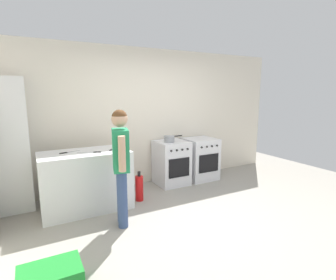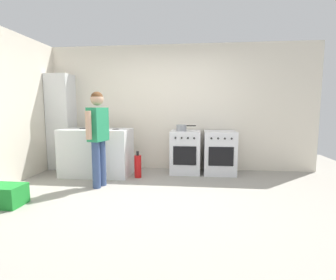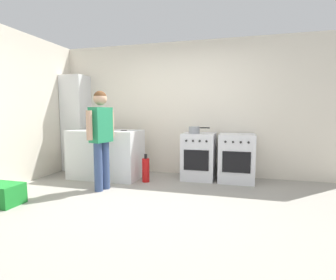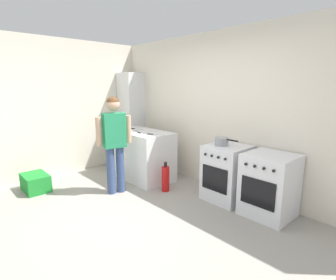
{
  "view_description": "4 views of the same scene",
  "coord_description": "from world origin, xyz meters",
  "px_view_note": "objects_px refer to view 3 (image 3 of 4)",
  "views": [
    {
      "loc": [
        -2.05,
        -2.76,
        1.77
      ],
      "look_at": [
        -0.16,
        0.77,
        1.05
      ],
      "focal_mm": 28.0,
      "sensor_mm": 36.0,
      "label": 1
    },
    {
      "loc": [
        0.58,
        -3.62,
        1.31
      ],
      "look_at": [
        0.1,
        0.7,
        0.77
      ],
      "focal_mm": 28.0,
      "sensor_mm": 36.0,
      "label": 2
    },
    {
      "loc": [
        1.06,
        -3.2,
        1.23
      ],
      "look_at": [
        -0.03,
        0.79,
        0.79
      ],
      "focal_mm": 28.0,
      "sensor_mm": 36.0,
      "label": 3
    },
    {
      "loc": [
        2.56,
        -1.64,
        1.73
      ],
      "look_at": [
        -0.11,
        0.79,
        0.98
      ],
      "focal_mm": 28.0,
      "sensor_mm": 36.0,
      "label": 4
    }
  ],
  "objects_px": {
    "knife_carving": "(129,131)",
    "recycling_crate_lower": "(1,194)",
    "oven_right": "(237,158)",
    "fire_extinguisher": "(146,170)",
    "larder_cabinet": "(76,123)",
    "oven_left": "(199,156)",
    "person": "(101,132)",
    "pot": "(194,130)",
    "knife_chef": "(97,130)",
    "knife_bread": "(106,130)"
  },
  "relations": [
    {
      "from": "oven_left",
      "to": "recycling_crate_lower",
      "type": "distance_m",
      "value": 3.15
    },
    {
      "from": "larder_cabinet",
      "to": "oven_right",
      "type": "bearing_deg",
      "value": -1.76
    },
    {
      "from": "pot",
      "to": "knife_bread",
      "type": "height_order",
      "value": "pot"
    },
    {
      "from": "pot",
      "to": "knife_carving",
      "type": "xyz_separation_m",
      "value": [
        -1.13,
        -0.35,
        -0.01
      ]
    },
    {
      "from": "oven_left",
      "to": "pot",
      "type": "distance_m",
      "value": 0.5
    },
    {
      "from": "oven_left",
      "to": "person",
      "type": "bearing_deg",
      "value": -140.92
    },
    {
      "from": "oven_left",
      "to": "larder_cabinet",
      "type": "bearing_deg",
      "value": 177.8
    },
    {
      "from": "oven_left",
      "to": "fire_extinguisher",
      "type": "relative_size",
      "value": 1.7
    },
    {
      "from": "knife_chef",
      "to": "fire_extinguisher",
      "type": "bearing_deg",
      "value": -9.08
    },
    {
      "from": "oven_right",
      "to": "knife_chef",
      "type": "distance_m",
      "value": 2.65
    },
    {
      "from": "knife_bread",
      "to": "larder_cabinet",
      "type": "bearing_deg",
      "value": 150.65
    },
    {
      "from": "oven_right",
      "to": "person",
      "type": "distance_m",
      "value": 2.39
    },
    {
      "from": "pot",
      "to": "person",
      "type": "relative_size",
      "value": 0.24
    },
    {
      "from": "oven_left",
      "to": "larder_cabinet",
      "type": "height_order",
      "value": "larder_cabinet"
    },
    {
      "from": "knife_chef",
      "to": "recycling_crate_lower",
      "type": "bearing_deg",
      "value": -103.96
    },
    {
      "from": "person",
      "to": "knife_bread",
      "type": "bearing_deg",
      "value": 111.98
    },
    {
      "from": "oven_right",
      "to": "larder_cabinet",
      "type": "bearing_deg",
      "value": 178.24
    },
    {
      "from": "knife_bread",
      "to": "pot",
      "type": "bearing_deg",
      "value": 14.86
    },
    {
      "from": "pot",
      "to": "larder_cabinet",
      "type": "height_order",
      "value": "larder_cabinet"
    },
    {
      "from": "oven_left",
      "to": "recycling_crate_lower",
      "type": "bearing_deg",
      "value": -138.46
    },
    {
      "from": "knife_bread",
      "to": "recycling_crate_lower",
      "type": "height_order",
      "value": "knife_bread"
    },
    {
      "from": "knife_bread",
      "to": "larder_cabinet",
      "type": "distance_m",
      "value": 1.17
    },
    {
      "from": "oven_left",
      "to": "person",
      "type": "relative_size",
      "value": 0.54
    },
    {
      "from": "oven_right",
      "to": "fire_extinguisher",
      "type": "relative_size",
      "value": 1.7
    },
    {
      "from": "knife_bread",
      "to": "recycling_crate_lower",
      "type": "bearing_deg",
      "value": -113.83
    },
    {
      "from": "knife_carving",
      "to": "recycling_crate_lower",
      "type": "xyz_separation_m",
      "value": [
        -1.14,
        -1.67,
        -0.76
      ]
    },
    {
      "from": "pot",
      "to": "knife_carving",
      "type": "distance_m",
      "value": 1.18
    },
    {
      "from": "knife_bread",
      "to": "knife_carving",
      "type": "height_order",
      "value": "same"
    },
    {
      "from": "knife_bread",
      "to": "recycling_crate_lower",
      "type": "distance_m",
      "value": 1.92
    },
    {
      "from": "knife_chef",
      "to": "larder_cabinet",
      "type": "bearing_deg",
      "value": 150.88
    },
    {
      "from": "oven_left",
      "to": "larder_cabinet",
      "type": "distance_m",
      "value": 2.71
    },
    {
      "from": "oven_left",
      "to": "oven_right",
      "type": "xyz_separation_m",
      "value": [
        0.68,
        0.0,
        0.0
      ]
    },
    {
      "from": "oven_right",
      "to": "recycling_crate_lower",
      "type": "distance_m",
      "value": 3.68
    },
    {
      "from": "knife_carving",
      "to": "person",
      "type": "bearing_deg",
      "value": -103.21
    },
    {
      "from": "knife_chef",
      "to": "oven_right",
      "type": "bearing_deg",
      "value": 6.89
    },
    {
      "from": "oven_right",
      "to": "pot",
      "type": "xyz_separation_m",
      "value": [
        -0.76,
        -0.06,
        0.49
      ]
    },
    {
      "from": "person",
      "to": "fire_extinguisher",
      "type": "height_order",
      "value": "person"
    },
    {
      "from": "oven_right",
      "to": "recycling_crate_lower",
      "type": "height_order",
      "value": "oven_right"
    },
    {
      "from": "knife_chef",
      "to": "recycling_crate_lower",
      "type": "distance_m",
      "value": 1.97
    },
    {
      "from": "oven_right",
      "to": "knife_carving",
      "type": "xyz_separation_m",
      "value": [
        -1.89,
        -0.41,
        0.48
      ]
    },
    {
      "from": "person",
      "to": "recycling_crate_lower",
      "type": "distance_m",
      "value": 1.58
    },
    {
      "from": "knife_carving",
      "to": "knife_chef",
      "type": "relative_size",
      "value": 1.01
    },
    {
      "from": "knife_carving",
      "to": "larder_cabinet",
      "type": "relative_size",
      "value": 0.16
    },
    {
      "from": "fire_extinguisher",
      "to": "larder_cabinet",
      "type": "height_order",
      "value": "larder_cabinet"
    },
    {
      "from": "oven_left",
      "to": "knife_bread",
      "type": "relative_size",
      "value": 2.54
    },
    {
      "from": "knife_carving",
      "to": "fire_extinguisher",
      "type": "bearing_deg",
      "value": -11.84
    },
    {
      "from": "fire_extinguisher",
      "to": "recycling_crate_lower",
      "type": "distance_m",
      "value": 2.18
    },
    {
      "from": "knife_carving",
      "to": "recycling_crate_lower",
      "type": "bearing_deg",
      "value": -124.26
    },
    {
      "from": "oven_right",
      "to": "knife_bread",
      "type": "relative_size",
      "value": 2.54
    },
    {
      "from": "recycling_crate_lower",
      "to": "larder_cabinet",
      "type": "height_order",
      "value": "larder_cabinet"
    }
  ]
}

